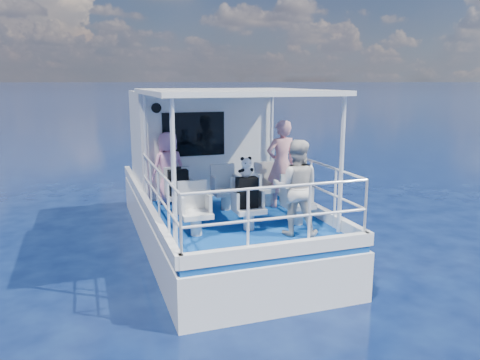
{
  "coord_description": "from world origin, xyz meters",
  "views": [
    {
      "loc": [
        -2.55,
        -8.12,
        3.33
      ],
      "look_at": [
        0.08,
        -0.4,
        1.59
      ],
      "focal_mm": 35.0,
      "sensor_mm": 36.0,
      "label": 1
    }
  ],
  "objects_px": {
    "passenger_stbd_aft": "(296,188)",
    "panda": "(246,167)",
    "passenger_port_fwd": "(169,168)",
    "backpack_center": "(247,192)"
  },
  "relations": [
    {
      "from": "passenger_port_fwd",
      "to": "passenger_stbd_aft",
      "type": "bearing_deg",
      "value": 102.74
    },
    {
      "from": "backpack_center",
      "to": "passenger_port_fwd",
      "type": "bearing_deg",
      "value": 112.71
    },
    {
      "from": "backpack_center",
      "to": "panda",
      "type": "distance_m",
      "value": 0.42
    },
    {
      "from": "passenger_port_fwd",
      "to": "panda",
      "type": "distance_m",
      "value": 2.32
    },
    {
      "from": "passenger_stbd_aft",
      "to": "panda",
      "type": "distance_m",
      "value": 0.88
    },
    {
      "from": "passenger_port_fwd",
      "to": "backpack_center",
      "type": "distance_m",
      "value": 2.33
    },
    {
      "from": "panda",
      "to": "passenger_port_fwd",
      "type": "bearing_deg",
      "value": 112.82
    },
    {
      "from": "passenger_stbd_aft",
      "to": "passenger_port_fwd",
      "type": "bearing_deg",
      "value": -33.82
    },
    {
      "from": "backpack_center",
      "to": "panda",
      "type": "relative_size",
      "value": 1.54
    },
    {
      "from": "passenger_port_fwd",
      "to": "backpack_center",
      "type": "relative_size",
      "value": 2.83
    }
  ]
}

